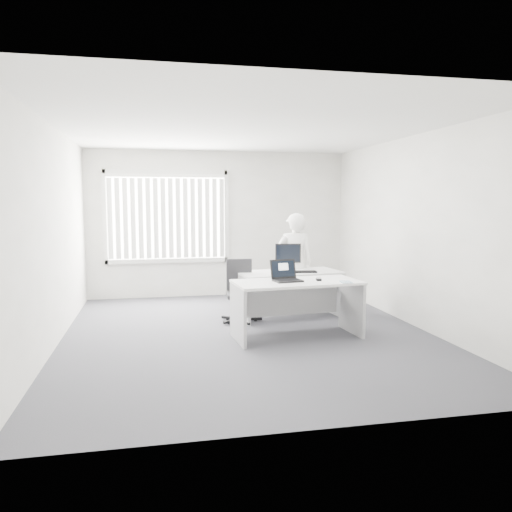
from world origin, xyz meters
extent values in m
plane|color=#4A4A51|center=(0.00, 0.00, 0.00)|extent=(6.00, 6.00, 0.00)
cube|color=silver|center=(0.00, 3.00, 1.40)|extent=(5.00, 0.02, 2.80)
cube|color=silver|center=(0.00, -3.00, 1.40)|extent=(5.00, 0.02, 2.80)
cube|color=silver|center=(-2.50, 0.00, 1.40)|extent=(0.02, 6.00, 2.80)
cube|color=silver|center=(2.50, 0.00, 1.40)|extent=(0.02, 6.00, 2.80)
cube|color=silver|center=(0.00, 0.00, 2.80)|extent=(5.00, 6.00, 0.02)
cube|color=silver|center=(-1.00, 2.96, 1.55)|extent=(2.32, 0.06, 1.76)
cube|color=white|center=(0.62, -0.28, 0.75)|extent=(1.74, 0.92, 0.03)
cube|color=#ACACAF|center=(-0.20, -0.35, 0.37)|extent=(0.10, 0.73, 0.74)
cube|color=#ACACAF|center=(1.44, -0.22, 0.37)|extent=(0.10, 0.73, 0.74)
cube|color=white|center=(0.83, 0.86, 0.72)|extent=(1.70, 0.97, 0.03)
cube|color=#ACACAF|center=(0.05, 0.75, 0.35)|extent=(0.14, 0.69, 0.70)
cube|color=#ACACAF|center=(1.61, 0.97, 0.35)|extent=(0.14, 0.69, 0.70)
cylinder|color=black|center=(0.02, 0.73, 0.04)|extent=(0.57, 0.57, 0.07)
cylinder|color=black|center=(0.02, 0.73, 0.21)|extent=(0.06, 0.06, 0.41)
cube|color=black|center=(0.02, 0.73, 0.41)|extent=(0.44, 0.44, 0.06)
cube|color=black|center=(0.03, 0.92, 0.70)|extent=(0.40, 0.08, 0.49)
imported|color=silver|center=(1.03, 1.26, 0.82)|extent=(0.65, 0.48, 1.65)
cube|color=white|center=(1.03, -0.38, 0.77)|extent=(0.30, 0.22, 0.00)
cube|color=white|center=(1.22, -0.52, 0.77)|extent=(0.16, 0.21, 0.01)
cube|color=black|center=(0.99, 0.73, 0.74)|extent=(0.48, 0.22, 0.02)
camera|label=1|loc=(-1.27, -6.66, 1.82)|focal=35.00mm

